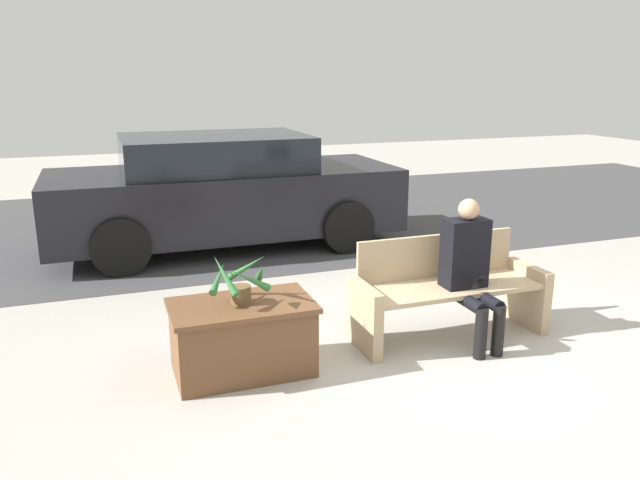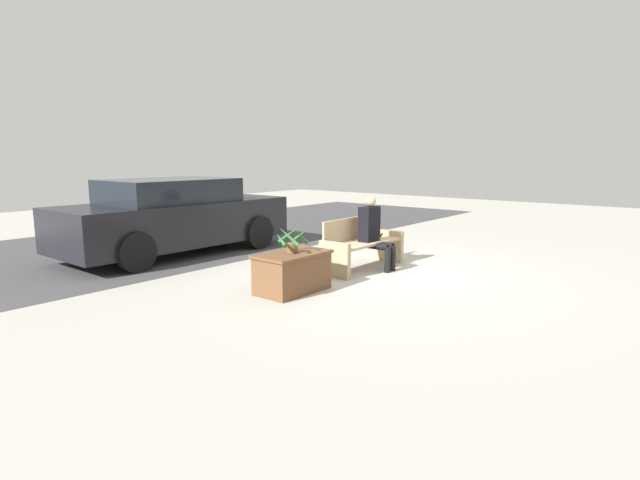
{
  "view_description": "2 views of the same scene",
  "coord_description": "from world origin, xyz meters",
  "px_view_note": "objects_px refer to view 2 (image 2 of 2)",
  "views": [
    {
      "loc": [
        -2.68,
        -4.05,
        2.29
      ],
      "look_at": [
        -1.01,
        0.6,
        0.96
      ],
      "focal_mm": 35.0,
      "sensor_mm": 36.0,
      "label": 1
    },
    {
      "loc": [
        -6.89,
        -4.36,
        1.94
      ],
      "look_at": [
        -0.96,
        0.5,
        0.64
      ],
      "focal_mm": 28.0,
      "sensor_mm": 36.0,
      "label": 2
    }
  ],
  "objects_px": {
    "person_seated": "(373,230)",
    "parked_car": "(174,216)",
    "potted_plant": "(292,240)",
    "bench": "(361,245)",
    "planter_box": "(292,271)"
  },
  "relations": [
    {
      "from": "person_seated",
      "to": "parked_car",
      "type": "relative_size",
      "value": 0.28
    },
    {
      "from": "potted_plant",
      "to": "parked_car",
      "type": "relative_size",
      "value": 0.11
    },
    {
      "from": "person_seated",
      "to": "potted_plant",
      "type": "xyz_separation_m",
      "value": [
        -1.98,
        0.08,
        0.06
      ]
    },
    {
      "from": "bench",
      "to": "potted_plant",
      "type": "bearing_deg",
      "value": -176.65
    },
    {
      "from": "bench",
      "to": "parked_car",
      "type": "height_order",
      "value": "parked_car"
    },
    {
      "from": "parked_car",
      "to": "planter_box",
      "type": "bearing_deg",
      "value": -99.32
    },
    {
      "from": "bench",
      "to": "planter_box",
      "type": "bearing_deg",
      "value": -176.71
    },
    {
      "from": "person_seated",
      "to": "potted_plant",
      "type": "relative_size",
      "value": 2.54
    },
    {
      "from": "person_seated",
      "to": "potted_plant",
      "type": "bearing_deg",
      "value": 177.79
    },
    {
      "from": "bench",
      "to": "person_seated",
      "type": "relative_size",
      "value": 1.38
    },
    {
      "from": "person_seated",
      "to": "planter_box",
      "type": "bearing_deg",
      "value": 177.73
    },
    {
      "from": "planter_box",
      "to": "potted_plant",
      "type": "height_order",
      "value": "potted_plant"
    },
    {
      "from": "planter_box",
      "to": "potted_plant",
      "type": "bearing_deg",
      "value": -147.35
    },
    {
      "from": "bench",
      "to": "person_seated",
      "type": "height_order",
      "value": "person_seated"
    },
    {
      "from": "planter_box",
      "to": "potted_plant",
      "type": "xyz_separation_m",
      "value": [
        -0.0,
        -0.0,
        0.45
      ]
    }
  ]
}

